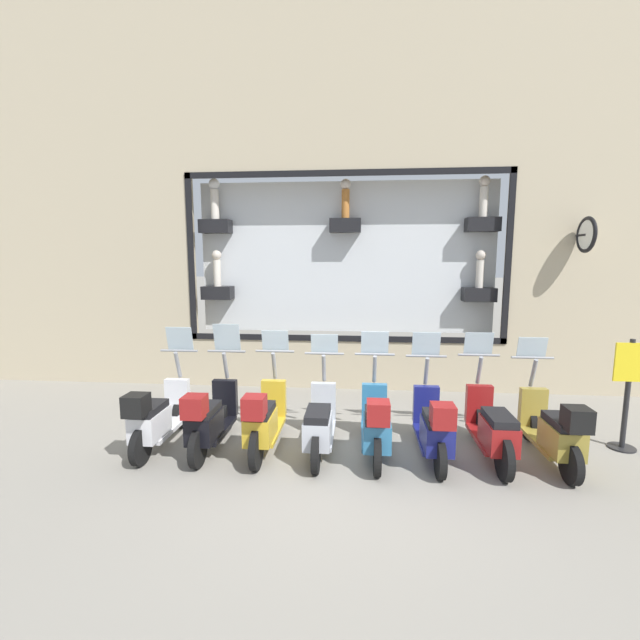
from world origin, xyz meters
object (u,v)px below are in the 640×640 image
at_px(scooter_yellow_5, 264,420).
at_px(shop_sign_post, 628,391).
at_px(scooter_olive_0, 554,431).
at_px(scooter_white_7, 157,417).
at_px(scooter_red_1, 492,428).
at_px(scooter_teal_3, 376,424).
at_px(scooter_black_6, 210,418).
at_px(scooter_silver_4, 320,424).
at_px(scooter_navy_2, 434,427).

distance_m(scooter_yellow_5, shop_sign_post, 5.14).
distance_m(scooter_olive_0, scooter_white_7, 5.42).
relative_size(scooter_red_1, scooter_teal_3, 1.00).
bearing_deg(scooter_black_6, scooter_red_1, -89.09).
xyz_separation_m(scooter_olive_0, scooter_yellow_5, (0.01, 3.87, 0.01)).
distance_m(scooter_silver_4, scooter_black_6, 1.55).
bearing_deg(scooter_navy_2, scooter_silver_4, 87.68).
height_order(scooter_navy_2, scooter_black_6, scooter_black_6).
distance_m(scooter_silver_4, scooter_white_7, 2.32).
distance_m(scooter_olive_0, scooter_yellow_5, 3.87).
bearing_deg(scooter_olive_0, scooter_red_1, 85.04).
height_order(scooter_silver_4, shop_sign_post, shop_sign_post).
distance_m(scooter_silver_4, scooter_yellow_5, 0.78).
bearing_deg(scooter_red_1, shop_sign_post, -75.35).
bearing_deg(scooter_yellow_5, scooter_silver_4, -86.05).
xyz_separation_m(scooter_red_1, scooter_teal_3, (-0.06, 1.55, 0.03)).
bearing_deg(scooter_teal_3, scooter_red_1, -87.62).
relative_size(scooter_silver_4, shop_sign_post, 1.12).
xyz_separation_m(scooter_white_7, shop_sign_post, (0.59, -6.64, 0.39)).
bearing_deg(scooter_silver_4, scooter_olive_0, -91.14).
distance_m(scooter_navy_2, shop_sign_post, 2.86).
relative_size(scooter_black_6, shop_sign_post, 1.13).
xyz_separation_m(scooter_red_1, scooter_white_7, (-0.06, 4.64, 0.03)).
xyz_separation_m(scooter_navy_2, scooter_teal_3, (0.00, 0.77, 0.01)).
relative_size(scooter_yellow_5, scooter_white_7, 1.00).
relative_size(scooter_silver_4, scooter_black_6, 1.00).
relative_size(scooter_red_1, scooter_white_7, 1.01).
height_order(scooter_olive_0, shop_sign_post, shop_sign_post).
xyz_separation_m(scooter_olive_0, scooter_black_6, (0.01, 4.64, 0.01)).
bearing_deg(scooter_navy_2, scooter_white_7, 89.95).
bearing_deg(scooter_white_7, shop_sign_post, -84.95).
bearing_deg(scooter_teal_3, scooter_yellow_5, 89.81).
distance_m(scooter_navy_2, scooter_teal_3, 0.77).
xyz_separation_m(scooter_olive_0, shop_sign_post, (0.59, -1.22, 0.39)).
distance_m(scooter_olive_0, shop_sign_post, 1.41).
relative_size(scooter_olive_0, scooter_navy_2, 1.00).
bearing_deg(scooter_red_1, scooter_silver_4, 90.14).
distance_m(scooter_red_1, scooter_white_7, 4.64).
relative_size(scooter_navy_2, scooter_yellow_5, 0.99).
xyz_separation_m(scooter_olive_0, scooter_red_1, (0.07, 0.77, -0.02)).
relative_size(scooter_olive_0, scooter_teal_3, 1.00).
bearing_deg(scooter_red_1, scooter_olive_0, -94.96).
xyz_separation_m(scooter_navy_2, scooter_black_6, (0.01, 3.10, 0.01)).
height_order(scooter_olive_0, scooter_black_6, scooter_black_6).
height_order(scooter_olive_0, scooter_red_1, scooter_red_1).
distance_m(scooter_navy_2, scooter_silver_4, 1.55).
height_order(scooter_red_1, shop_sign_post, scooter_red_1).
xyz_separation_m(scooter_olive_0, scooter_navy_2, (-0.00, 1.55, -0.00)).
distance_m(scooter_white_7, shop_sign_post, 6.68).
bearing_deg(scooter_silver_4, shop_sign_post, -83.03).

